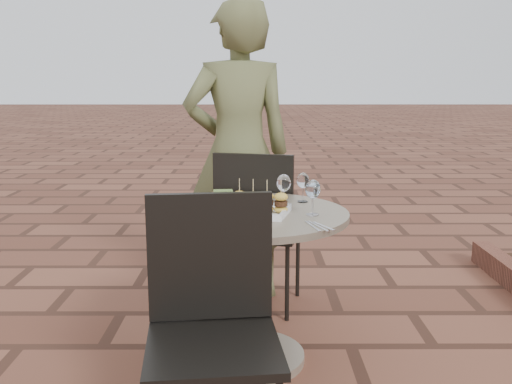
{
  "coord_description": "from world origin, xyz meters",
  "views": [
    {
      "loc": [
        -0.07,
        -2.24,
        1.31
      ],
      "look_at": [
        -0.06,
        0.28,
        0.82
      ],
      "focal_mm": 40.0,
      "sensor_mm": 36.0,
      "label": 1
    }
  ],
  "objects_px": {
    "chair_far": "(257,219)",
    "plate_tuna": "(242,221)",
    "cafe_table": "(250,263)",
    "diner": "(238,153)",
    "plate_salmon": "(223,199)",
    "chair_near": "(212,308)",
    "plate_sliders": "(260,206)"
  },
  "relations": [
    {
      "from": "plate_sliders",
      "to": "plate_tuna",
      "type": "height_order",
      "value": "plate_sliders"
    },
    {
      "from": "chair_far",
      "to": "plate_tuna",
      "type": "distance_m",
      "value": 0.86
    },
    {
      "from": "cafe_table",
      "to": "plate_sliders",
      "type": "bearing_deg",
      "value": -46.96
    },
    {
      "from": "diner",
      "to": "plate_tuna",
      "type": "bearing_deg",
      "value": 80.16
    },
    {
      "from": "plate_tuna",
      "to": "plate_salmon",
      "type": "bearing_deg",
      "value": 103.23
    },
    {
      "from": "cafe_table",
      "to": "plate_salmon",
      "type": "xyz_separation_m",
      "value": [
        -0.13,
        0.19,
        0.26
      ]
    },
    {
      "from": "chair_far",
      "to": "plate_salmon",
      "type": "height_order",
      "value": "chair_far"
    },
    {
      "from": "chair_near",
      "to": "plate_salmon",
      "type": "height_order",
      "value": "chair_near"
    },
    {
      "from": "cafe_table",
      "to": "chair_far",
      "type": "distance_m",
      "value": 0.6
    },
    {
      "from": "chair_far",
      "to": "plate_tuna",
      "type": "bearing_deg",
      "value": 98.54
    },
    {
      "from": "chair_near",
      "to": "diner",
      "type": "distance_m",
      "value": 1.58
    },
    {
      "from": "cafe_table",
      "to": "chair_far",
      "type": "relative_size",
      "value": 0.97
    },
    {
      "from": "chair_far",
      "to": "diner",
      "type": "xyz_separation_m",
      "value": [
        -0.11,
        0.26,
        0.34
      ]
    },
    {
      "from": "cafe_table",
      "to": "chair_near",
      "type": "height_order",
      "value": "chair_near"
    },
    {
      "from": "cafe_table",
      "to": "diner",
      "type": "distance_m",
      "value": 0.95
    },
    {
      "from": "cafe_table",
      "to": "plate_sliders",
      "type": "relative_size",
      "value": 3.07
    },
    {
      "from": "diner",
      "to": "plate_salmon",
      "type": "height_order",
      "value": "diner"
    },
    {
      "from": "chair_far",
      "to": "plate_sliders",
      "type": "xyz_separation_m",
      "value": [
        0.01,
        -0.65,
        0.22
      ]
    },
    {
      "from": "diner",
      "to": "plate_sliders",
      "type": "xyz_separation_m",
      "value": [
        0.12,
        -0.91,
        -0.12
      ]
    },
    {
      "from": "cafe_table",
      "to": "plate_tuna",
      "type": "bearing_deg",
      "value": -96.55
    },
    {
      "from": "diner",
      "to": "plate_tuna",
      "type": "distance_m",
      "value": 1.11
    },
    {
      "from": "chair_far",
      "to": "plate_sliders",
      "type": "bearing_deg",
      "value": 103.88
    },
    {
      "from": "chair_far",
      "to": "plate_tuna",
      "type": "xyz_separation_m",
      "value": [
        -0.07,
        -0.84,
        0.19
      ]
    },
    {
      "from": "chair_far",
      "to": "chair_near",
      "type": "relative_size",
      "value": 1.0
    },
    {
      "from": "cafe_table",
      "to": "chair_near",
      "type": "distance_m",
      "value": 0.7
    },
    {
      "from": "plate_salmon",
      "to": "plate_sliders",
      "type": "height_order",
      "value": "plate_sliders"
    },
    {
      "from": "chair_near",
      "to": "plate_sliders",
      "type": "relative_size",
      "value": 3.17
    },
    {
      "from": "cafe_table",
      "to": "diner",
      "type": "xyz_separation_m",
      "value": [
        -0.07,
        0.86,
        0.41
      ]
    },
    {
      "from": "chair_near",
      "to": "diner",
      "type": "relative_size",
      "value": 0.52
    },
    {
      "from": "plate_tuna",
      "to": "chair_near",
      "type": "bearing_deg",
      "value": -102.09
    },
    {
      "from": "cafe_table",
      "to": "plate_salmon",
      "type": "height_order",
      "value": "plate_salmon"
    },
    {
      "from": "cafe_table",
      "to": "plate_salmon",
      "type": "relative_size",
      "value": 3.71
    }
  ]
}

